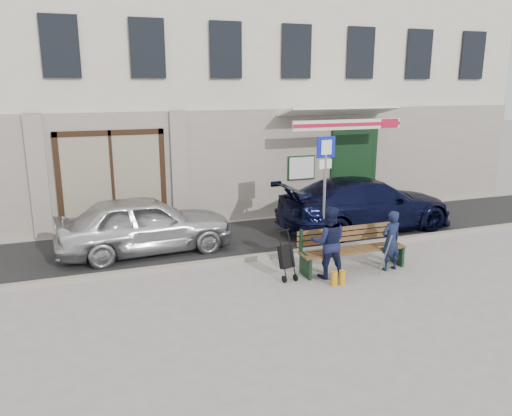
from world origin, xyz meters
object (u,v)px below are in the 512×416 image
man (391,241)px  woman (329,242)px  car_silver (145,224)px  bench (351,250)px  stroller (286,258)px  car_navy (366,204)px  parking_sign (325,174)px

man → woman: size_ratio=0.87×
car_silver → man: (4.79, -2.97, -0.04)m
bench → woman: (-0.65, -0.20, 0.30)m
car_silver → stroller: size_ratio=4.01×
car_navy → man: car_navy is taller
car_silver → bench: 4.82m
car_silver → woman: (3.34, -2.88, 0.07)m
man → car_navy: bearing=-119.5°
car_navy → woman: woman is taller
parking_sign → man: parking_sign is taller
bench → stroller: (-1.50, 0.01, -0.01)m
man → bench: bearing=-27.6°
car_silver → car_navy: 5.93m
car_navy → bench: size_ratio=2.08×
car_silver → man: car_silver is taller
parking_sign → woman: bearing=-120.2°
bench → parking_sign: bearing=83.7°
woman → stroller: woman is taller
parking_sign → man: (0.61, -1.93, -1.16)m
man → stroller: (-2.30, 0.30, -0.21)m
car_navy → stroller: 4.29m
parking_sign → woman: 2.28m
car_silver → car_navy: bearing=-94.9°
car_silver → man: 5.64m
car_silver → stroller: 3.66m
stroller → woman: bearing=-27.4°
car_silver → car_navy: size_ratio=0.82×
car_silver → woman: 4.41m
parking_sign → stroller: bearing=-141.8°
woman → bench: bearing=-143.0°
car_navy → bench: 3.21m
parking_sign → stroller: (-1.69, -1.63, -1.37)m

